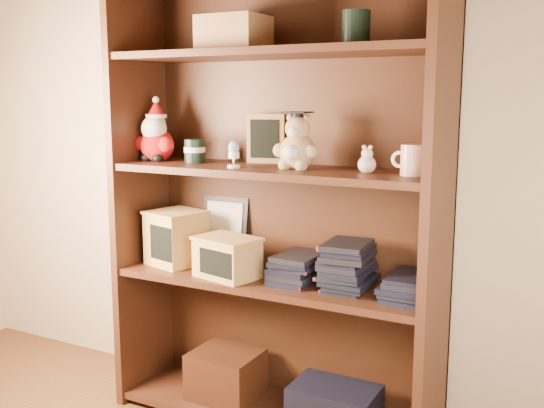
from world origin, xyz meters
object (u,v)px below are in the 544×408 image
at_px(treats_box, 176,237).
at_px(teacher_mug, 412,160).
at_px(grad_teddy_bear, 297,147).
at_px(bookcase, 278,213).

bearing_deg(treats_box, teacher_mug, 0.06).
relative_size(grad_teddy_bear, treats_box, 0.86).
height_order(bookcase, treats_box, bookcase).
bearing_deg(bookcase, treats_box, -172.99).
relative_size(teacher_mug, treats_box, 0.47).
relative_size(bookcase, teacher_mug, 14.65).
height_order(bookcase, teacher_mug, bookcase).
height_order(grad_teddy_bear, teacher_mug, grad_teddy_bear).
bearing_deg(teacher_mug, grad_teddy_bear, -179.13).
xyz_separation_m(grad_teddy_bear, treats_box, (-0.52, 0.01, -0.37)).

